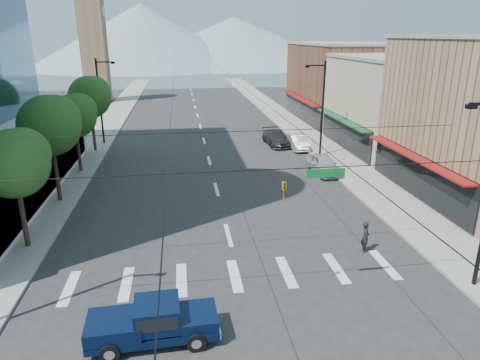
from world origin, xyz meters
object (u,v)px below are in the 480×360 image
(pickup_truck, at_px, (152,321))
(parked_car_mid, at_px, (298,142))
(parked_car_near, at_px, (324,164))
(parked_car_far, at_px, (276,138))
(pedestrian, at_px, (365,237))

(pickup_truck, distance_m, parked_car_mid, 30.85)
(parked_car_near, relative_size, parked_car_far, 0.89)
(pickup_truck, bearing_deg, parked_car_near, 53.22)
(pickup_truck, bearing_deg, parked_car_far, 66.39)
(parked_car_mid, height_order, parked_car_far, parked_car_far)
(pedestrian, distance_m, parked_car_near, 13.98)
(pedestrian, bearing_deg, parked_car_mid, 10.72)
(pickup_truck, relative_size, parked_car_far, 0.96)
(pedestrian, xyz_separation_m, parked_car_near, (2.26, 13.79, -0.08))
(pedestrian, distance_m, parked_car_far, 24.09)
(parked_car_mid, bearing_deg, parked_car_near, -90.53)
(pedestrian, relative_size, parked_car_far, 0.33)
(parked_car_near, height_order, parked_car_far, parked_car_near)
(pickup_truck, xyz_separation_m, parked_car_near, (13.31, 19.53, -0.09))
(pedestrian, height_order, parked_car_far, pedestrian)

